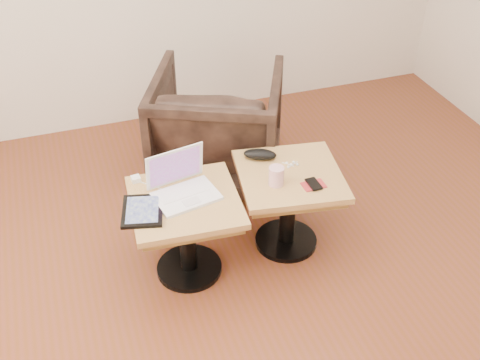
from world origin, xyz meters
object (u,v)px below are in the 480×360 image
object	(u,v)px
side_table_left	(186,218)
laptop	(182,186)
striped_cup	(276,176)
side_table_right	(289,192)
armchair	(218,126)

from	to	relation	value
side_table_left	laptop	distance (m)	0.17
side_table_left	striped_cup	world-z (taller)	striped_cup
side_table_right	armchair	xyz separation A→B (m)	(-0.16, 0.77, -0.01)
striped_cup	armchair	world-z (taller)	armchair
striped_cup	side_table_right	bearing A→B (deg)	31.30
side_table_left	side_table_right	size ratio (longest dim) A/B	0.93
striped_cup	armchair	xyz separation A→B (m)	(-0.06, 0.84, -0.18)
side_table_left	laptop	world-z (taller)	laptop
side_table_left	armchair	size ratio (longest dim) A/B	0.72
laptop	armchair	distance (m)	0.88
striped_cup	armchair	size ratio (longest dim) A/B	0.13
side_table_right	striped_cup	world-z (taller)	striped_cup
side_table_right	side_table_left	bearing A→B (deg)	-167.49
side_table_right	laptop	world-z (taller)	laptop
laptop	side_table_right	bearing A→B (deg)	-12.43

